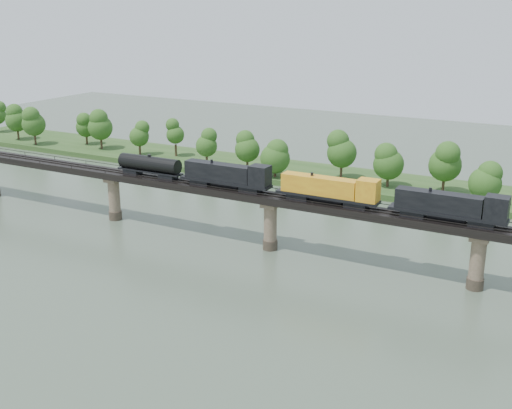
% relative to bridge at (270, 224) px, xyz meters
% --- Properties ---
extents(ground, '(400.00, 400.00, 0.00)m').
position_rel_bridge_xyz_m(ground, '(0.00, -30.00, -5.46)').
color(ground, '#3B4B3B').
rests_on(ground, ground).
extents(far_bank, '(300.00, 24.00, 1.60)m').
position_rel_bridge_xyz_m(far_bank, '(0.00, 55.00, -4.66)').
color(far_bank, '#28461C').
rests_on(far_bank, ground).
extents(bridge, '(236.00, 30.00, 11.50)m').
position_rel_bridge_xyz_m(bridge, '(0.00, 0.00, 0.00)').
color(bridge, '#473A2D').
rests_on(bridge, ground).
extents(bridge_superstructure, '(220.00, 4.90, 0.75)m').
position_rel_bridge_xyz_m(bridge_superstructure, '(0.00, 0.00, 6.33)').
color(bridge_superstructure, black).
rests_on(bridge_superstructure, bridge).
extents(far_treeline, '(289.06, 17.54, 13.60)m').
position_rel_bridge_xyz_m(far_treeline, '(-8.21, 50.52, 3.37)').
color(far_treeline, '#382619').
rests_on(far_treeline, far_bank).
extents(freight_train, '(81.63, 3.18, 5.62)m').
position_rel_bridge_xyz_m(freight_train, '(4.68, -0.00, 8.72)').
color(freight_train, black).
rests_on(freight_train, bridge).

